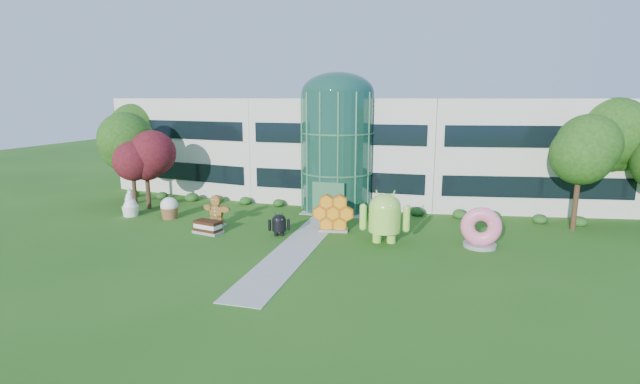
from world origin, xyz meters
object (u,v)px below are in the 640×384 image
(android_green, at_px, (385,214))
(android_black, at_px, (279,223))
(donut, at_px, (481,227))
(gingerbread, at_px, (216,210))

(android_green, distance_m, android_black, 7.28)
(android_green, relative_size, android_black, 2.16)
(android_green, height_order, donut, android_green)
(android_black, bearing_deg, gingerbread, 143.59)
(donut, bearing_deg, gingerbread, -179.67)
(android_black, distance_m, gingerbread, 5.52)
(android_green, relative_size, gingerbread, 1.51)
(donut, relative_size, gingerbread, 1.04)
(gingerbread, bearing_deg, donut, 10.03)
(android_green, height_order, android_black, android_green)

